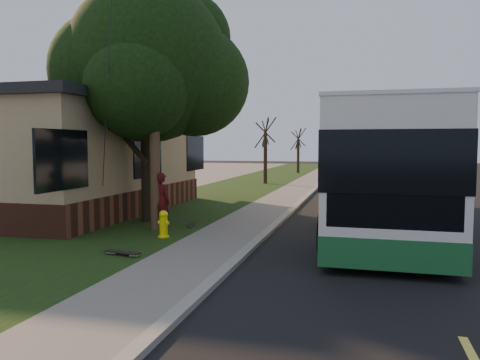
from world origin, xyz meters
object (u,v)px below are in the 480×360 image
at_px(utility_pole, 153,75).
at_px(leafy_tree, 151,66).
at_px(bare_tree_far, 298,151).
at_px(skateboarder, 162,201).
at_px(skateboard_main, 192,224).
at_px(dumpster, 112,183).
at_px(distant_car, 375,166).
at_px(skateboard_spare, 122,252).
at_px(fire_hydrant, 164,224).
at_px(traffic_signal, 341,138).
at_px(bare_tree_near, 265,151).
at_px(transit_bus, 381,165).

xyz_separation_m(utility_pole, leafy_tree, (-0.87, 1.66, 0.54)).
relative_size(bare_tree_far, skateboarder, 2.37).
xyz_separation_m(skateboarder, skateboard_main, (0.62, 0.84, -0.80)).
distance_m(dumpster, distant_car, 23.15).
height_order(leafy_tree, skateboard_spare, leafy_tree).
bearing_deg(skateboarder, skateboard_main, -101.39).
height_order(skateboard_spare, dumpster, dumpster).
distance_m(fire_hydrant, skateboard_spare, 2.21).
relative_size(leafy_tree, traffic_signal, 1.42).
height_order(bare_tree_far, distant_car, bare_tree_far).
xyz_separation_m(bare_tree_near, transit_bus, (6.72, -13.86, -0.22)).
bearing_deg(transit_bus, dumpster, 158.75).
height_order(transit_bus, skateboarder, transit_bus).
bearing_deg(fire_hydrant, skateboarder, 116.44).
bearing_deg(leafy_tree, skateboarder, -56.72).
distance_m(bare_tree_far, traffic_signal, 5.44).
relative_size(leafy_tree, skateboarder, 4.58).
bearing_deg(bare_tree_near, utility_pole, -89.34).
distance_m(bare_tree_near, transit_bus, 15.40).
distance_m(traffic_signal, skateboard_spare, 36.45).
bearing_deg(skateboarder, distant_car, -78.51).
xyz_separation_m(leafy_tree, bare_tree_far, (1.17, 27.35, -3.16)).
xyz_separation_m(bare_tree_far, skateboarder, (-0.12, -28.95, -1.08)).
bearing_deg(fire_hydrant, transit_bus, 35.43).
xyz_separation_m(utility_pole, dumpster, (-6.11, 8.06, -3.95)).
xyz_separation_m(traffic_signal, skateboard_main, (-3.00, -32.11, -3.04)).
distance_m(traffic_signal, distant_car, 6.94).
bearing_deg(fire_hydrant, bare_tree_near, 92.86).
xyz_separation_m(leafy_tree, distant_car, (7.73, 25.58, -4.33)).
height_order(bare_tree_far, skateboarder, bare_tree_far).
distance_m(bare_tree_far, transit_bus, 26.60).
distance_m(skateboard_main, skateboard_spare, 4.08).
bearing_deg(skateboard_spare, skateboard_main, 87.98).
relative_size(fire_hydrant, bare_tree_near, 0.17).
relative_size(bare_tree_far, distant_car, 0.82).
height_order(leafy_tree, skateboarder, leafy_tree).
bearing_deg(dumpster, traffic_signal, 68.32).
height_order(bare_tree_far, skateboard_spare, bare_tree_far).
relative_size(bare_tree_far, skateboard_main, 5.37).
height_order(bare_tree_far, traffic_signal, traffic_signal).
relative_size(fire_hydrant, utility_pole, 0.08).
bearing_deg(bare_tree_far, bare_tree_near, -92.39).
bearing_deg(skateboard_spare, distant_car, 78.47).
bearing_deg(distant_car, utility_pole, -106.18).
relative_size(leafy_tree, distant_car, 1.59).
height_order(skateboard_spare, distant_car, distant_car).
bearing_deg(distant_car, fire_hydrant, -104.34).
xyz_separation_m(bare_tree_near, distant_car, (7.06, 10.22, -1.31)).
height_order(transit_bus, dumpster, transit_bus).
relative_size(transit_bus, dumpster, 8.59).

